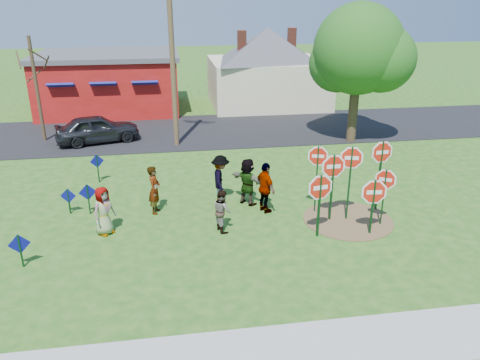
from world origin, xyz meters
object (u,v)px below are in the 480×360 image
object	(u,v)px
stop_sign_b	(318,162)
suv	(97,129)
person_b	(155,190)
stop_sign_c	(351,166)
stop_sign_a	(320,192)
person_a	(104,211)
utility_pole	(172,58)
leafy_tree	(360,54)
stop_sign_d	(381,158)

from	to	relation	value
stop_sign_b	suv	world-z (taller)	stop_sign_b
stop_sign_b	person_b	world-z (taller)	stop_sign_b
stop_sign_b	stop_sign_c	bearing A→B (deg)	-23.85
stop_sign_c	stop_sign_a	bearing A→B (deg)	-128.84
stop_sign_b	person_a	bearing A→B (deg)	-159.23
stop_sign_b	utility_pole	xyz separation A→B (m)	(-4.85, 9.07, 2.61)
suv	leafy_tree	size ratio (longest dim) A/B	0.60
stop_sign_a	stop_sign_d	size ratio (longest dim) A/B	0.83
stop_sign_c	suv	xyz separation A→B (m)	(-9.99, 11.00, -1.24)
stop_sign_a	stop_sign_d	distance (m)	3.29
stop_sign_d	utility_pole	world-z (taller)	utility_pole
stop_sign_a	stop_sign_d	xyz separation A→B (m)	(2.81, 1.65, 0.45)
stop_sign_d	suv	xyz separation A→B (m)	(-11.38, 10.40, -1.26)
suv	utility_pole	xyz separation A→B (m)	(4.20, -1.13, 3.77)
stop_sign_b	stop_sign_c	size ratio (longest dim) A/B	0.93
suv	leafy_tree	bearing A→B (deg)	-113.31
stop_sign_b	leafy_tree	size ratio (longest dim) A/B	0.37
stop_sign_d	person_a	world-z (taller)	stop_sign_d
person_b	suv	xyz separation A→B (m)	(-3.18, 9.36, -0.12)
stop_sign_b	utility_pole	bearing A→B (deg)	134.55
leafy_tree	stop_sign_c	bearing A→B (deg)	-112.81
stop_sign_a	stop_sign_c	size ratio (longest dim) A/B	0.82
suv	leafy_tree	world-z (taller)	leafy_tree
stop_sign_a	person_b	xyz separation A→B (m)	(-5.38, 2.69, -0.68)
stop_sign_c	person_b	bearing A→B (deg)	-178.89
person_a	stop_sign_c	bearing A→B (deg)	-48.45
stop_sign_d	person_b	xyz separation A→B (m)	(-8.19, 1.04, -1.13)
stop_sign_d	stop_sign_b	bearing A→B (deg)	170.58
person_a	suv	world-z (taller)	person_a
stop_sign_d	utility_pole	size ratio (longest dim) A/B	0.33
person_a	person_b	bearing A→B (deg)	-6.60
person_a	stop_sign_a	bearing A→B (deg)	-57.21
stop_sign_b	person_a	world-z (taller)	stop_sign_b
stop_sign_c	utility_pole	distance (m)	11.71
stop_sign_b	stop_sign_d	world-z (taller)	stop_sign_d
utility_pole	stop_sign_a	bearing A→B (deg)	-68.22
stop_sign_c	person_b	xyz separation A→B (m)	(-6.80, 1.64, -1.12)
suv	person_b	bearing A→B (deg)	-176.78
stop_sign_a	person_a	size ratio (longest dim) A/B	1.39
stop_sign_b	suv	distance (m)	13.69
stop_sign_d	leafy_tree	bearing A→B (deg)	69.44
stop_sign_d	person_b	world-z (taller)	stop_sign_d
utility_pole	stop_sign_c	bearing A→B (deg)	-59.63
utility_pole	person_b	bearing A→B (deg)	-97.07
utility_pole	leafy_tree	bearing A→B (deg)	-4.45
stop_sign_a	person_a	distance (m)	7.20
person_a	leafy_tree	distance (m)	15.65
suv	stop_sign_d	bearing A→B (deg)	-148.00
stop_sign_d	person_a	distance (m)	9.94
person_b	suv	distance (m)	9.89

